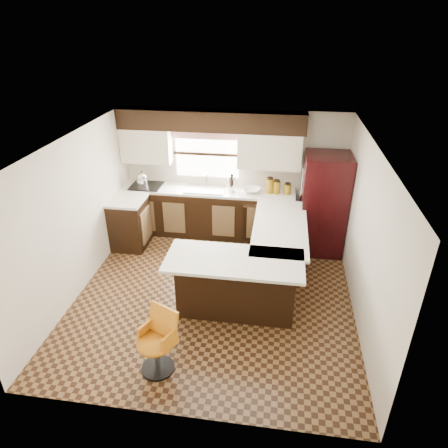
% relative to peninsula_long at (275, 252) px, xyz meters
% --- Properties ---
extents(floor, '(4.40, 4.40, 0.00)m').
position_rel_peninsula_long_xyz_m(floor, '(-0.90, -0.62, -0.45)').
color(floor, '#49301A').
rests_on(floor, ground).
extents(ceiling, '(4.40, 4.40, 0.00)m').
position_rel_peninsula_long_xyz_m(ceiling, '(-0.90, -0.62, 1.95)').
color(ceiling, silver).
rests_on(ceiling, wall_back).
extents(wall_back, '(4.40, 0.00, 4.40)m').
position_rel_peninsula_long_xyz_m(wall_back, '(-0.90, 1.58, 0.75)').
color(wall_back, beige).
rests_on(wall_back, floor).
extents(wall_front, '(4.40, 0.00, 4.40)m').
position_rel_peninsula_long_xyz_m(wall_front, '(-0.90, -2.83, 0.75)').
color(wall_front, beige).
rests_on(wall_front, floor).
extents(wall_left, '(0.00, 4.40, 4.40)m').
position_rel_peninsula_long_xyz_m(wall_left, '(-3.00, -0.62, 0.75)').
color(wall_left, beige).
rests_on(wall_left, floor).
extents(wall_right, '(0.00, 4.40, 4.40)m').
position_rel_peninsula_long_xyz_m(wall_right, '(1.20, -0.62, 0.75)').
color(wall_right, beige).
rests_on(wall_right, floor).
extents(base_cab_back, '(3.30, 0.60, 0.90)m').
position_rel_peninsula_long_xyz_m(base_cab_back, '(-1.35, 1.28, 0.00)').
color(base_cab_back, black).
rests_on(base_cab_back, floor).
extents(base_cab_left, '(0.60, 0.70, 0.90)m').
position_rel_peninsula_long_xyz_m(base_cab_left, '(-2.70, 0.62, 0.00)').
color(base_cab_left, black).
rests_on(base_cab_left, floor).
extents(counter_back, '(3.30, 0.60, 0.04)m').
position_rel_peninsula_long_xyz_m(counter_back, '(-1.35, 1.28, 0.47)').
color(counter_back, silver).
rests_on(counter_back, base_cab_back).
extents(counter_left, '(0.60, 0.70, 0.04)m').
position_rel_peninsula_long_xyz_m(counter_left, '(-2.70, 0.62, 0.47)').
color(counter_left, silver).
rests_on(counter_left, base_cab_left).
extents(soffit, '(3.40, 0.35, 0.36)m').
position_rel_peninsula_long_xyz_m(soffit, '(-1.30, 1.40, 1.77)').
color(soffit, black).
rests_on(soffit, wall_back).
extents(upper_cab_left, '(0.94, 0.35, 0.64)m').
position_rel_peninsula_long_xyz_m(upper_cab_left, '(-2.52, 1.40, 1.27)').
color(upper_cab_left, beige).
rests_on(upper_cab_left, wall_back).
extents(upper_cab_right, '(1.14, 0.35, 0.64)m').
position_rel_peninsula_long_xyz_m(upper_cab_right, '(-0.22, 1.40, 1.27)').
color(upper_cab_right, beige).
rests_on(upper_cab_right, wall_back).
extents(window_pane, '(1.20, 0.02, 0.90)m').
position_rel_peninsula_long_xyz_m(window_pane, '(-1.40, 1.56, 1.10)').
color(window_pane, white).
rests_on(window_pane, wall_back).
extents(valance, '(1.30, 0.06, 0.18)m').
position_rel_peninsula_long_xyz_m(valance, '(-1.40, 1.52, 1.49)').
color(valance, '#D19B93').
rests_on(valance, wall_back).
extents(sink, '(0.75, 0.45, 0.03)m').
position_rel_peninsula_long_xyz_m(sink, '(-1.40, 1.25, 0.51)').
color(sink, '#B2B2B7').
rests_on(sink, counter_back).
extents(dishwasher, '(0.58, 0.03, 0.78)m').
position_rel_peninsula_long_xyz_m(dishwasher, '(-0.35, 0.99, -0.02)').
color(dishwasher, black).
rests_on(dishwasher, floor).
extents(cooktop, '(0.58, 0.50, 0.02)m').
position_rel_peninsula_long_xyz_m(cooktop, '(-2.55, 1.25, 0.51)').
color(cooktop, black).
rests_on(cooktop, counter_back).
extents(peninsula_long, '(0.60, 1.95, 0.90)m').
position_rel_peninsula_long_xyz_m(peninsula_long, '(0.00, 0.00, 0.00)').
color(peninsula_long, black).
rests_on(peninsula_long, floor).
extents(peninsula_return, '(1.65, 0.60, 0.90)m').
position_rel_peninsula_long_xyz_m(peninsula_return, '(-0.53, -0.97, 0.00)').
color(peninsula_return, black).
rests_on(peninsula_return, floor).
extents(counter_pen_long, '(0.84, 1.95, 0.04)m').
position_rel_peninsula_long_xyz_m(counter_pen_long, '(0.05, 0.00, 0.47)').
color(counter_pen_long, silver).
rests_on(counter_pen_long, peninsula_long).
extents(counter_pen_return, '(1.89, 0.84, 0.04)m').
position_rel_peninsula_long_xyz_m(counter_pen_return, '(-0.55, -1.06, 0.47)').
color(counter_pen_return, silver).
rests_on(counter_pen_return, peninsula_return).
extents(refrigerator, '(0.78, 0.75, 1.82)m').
position_rel_peninsula_long_xyz_m(refrigerator, '(0.79, 1.00, 0.46)').
color(refrigerator, black).
rests_on(refrigerator, floor).
extents(bar_chair, '(0.59, 0.59, 0.84)m').
position_rel_peninsula_long_xyz_m(bar_chair, '(-1.34, -2.22, -0.03)').
color(bar_chair, orange).
rests_on(bar_chair, floor).
extents(kettle, '(0.21, 0.21, 0.29)m').
position_rel_peninsula_long_xyz_m(kettle, '(-2.62, 1.26, 0.66)').
color(kettle, silver).
rests_on(kettle, cooktop).
extents(percolator, '(0.14, 0.14, 0.30)m').
position_rel_peninsula_long_xyz_m(percolator, '(-0.89, 1.28, 0.65)').
color(percolator, silver).
rests_on(percolator, counter_back).
extents(mixing_bowl, '(0.34, 0.34, 0.08)m').
position_rel_peninsula_long_xyz_m(mixing_bowl, '(-0.51, 1.27, 0.53)').
color(mixing_bowl, white).
rests_on(mixing_bowl, counter_back).
extents(canister_large, '(0.13, 0.13, 0.27)m').
position_rel_peninsula_long_xyz_m(canister_large, '(-0.18, 1.30, 0.63)').
color(canister_large, '#967011').
rests_on(canister_large, counter_back).
extents(canister_med, '(0.13, 0.13, 0.23)m').
position_rel_peninsula_long_xyz_m(canister_med, '(-0.06, 1.30, 0.61)').
color(canister_med, '#967011').
rests_on(canister_med, counter_back).
extents(canister_small, '(0.13, 0.13, 0.18)m').
position_rel_peninsula_long_xyz_m(canister_small, '(0.15, 1.30, 0.59)').
color(canister_small, '#967011').
rests_on(canister_small, counter_back).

